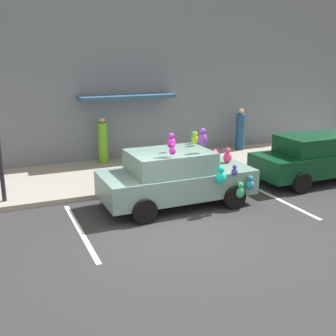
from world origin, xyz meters
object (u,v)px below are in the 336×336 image
Objects in this scene: parked_sedan_behind at (318,157)px; pedestrian_by_lamp at (103,142)px; pedestrian_walking_past at (240,131)px; plush_covered_car at (176,177)px; teddy_bear_on_sidewalk at (173,170)px.

parked_sedan_behind is 7.54m from pedestrian_by_lamp.
pedestrian_walking_past reaches higher than parked_sedan_behind.
plush_covered_car is 2.45× the size of pedestrian_by_lamp.
parked_sedan_behind is 7.42× the size of teddy_bear_on_sidewalk.
plush_covered_car is 2.10m from teddy_bear_on_sidewalk.
plush_covered_car reaches higher than parked_sedan_behind.
plush_covered_car is at bearing -112.05° from teddy_bear_on_sidewalk.
pedestrian_walking_past reaches higher than teddy_bear_on_sidewalk.
parked_sedan_behind is at bearing -21.12° from teddy_bear_on_sidewalk.
parked_sedan_behind is (5.22, 0.20, -0.02)m from plush_covered_car.
pedestrian_walking_past is (5.10, 4.63, 0.14)m from plush_covered_car.
plush_covered_car is at bearing -80.66° from pedestrian_by_lamp.
parked_sedan_behind is at bearing 2.21° from plush_covered_car.
pedestrian_by_lamp is at bearing 178.72° from pedestrian_walking_past.
teddy_bear_on_sidewalk is 0.36× the size of pedestrian_by_lamp.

